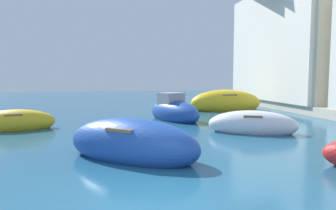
% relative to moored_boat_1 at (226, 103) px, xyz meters
% --- Properties ---
extents(moored_boat_1, '(4.49, 1.95, 1.65)m').
position_rel_moored_boat_1_xyz_m(moored_boat_1, '(0.00, 0.00, 0.00)').
color(moored_boat_1, gold).
rests_on(moored_boat_1, ground).
extents(moored_boat_3, '(3.87, 3.50, 1.34)m').
position_rel_moored_boat_1_xyz_m(moored_boat_3, '(-6.69, -10.35, -0.09)').
color(moored_boat_3, '#1E479E').
rests_on(moored_boat_3, ground).
extents(moored_boat_4, '(2.62, 3.75, 1.58)m').
position_rel_moored_boat_1_xyz_m(moored_boat_4, '(-4.08, -3.58, -0.06)').
color(moored_boat_4, '#1E479E').
rests_on(moored_boat_4, ground).
extents(moored_boat_6, '(3.20, 1.74, 1.03)m').
position_rel_moored_boat_1_xyz_m(moored_boat_6, '(-10.84, -5.08, -0.17)').
color(moored_boat_6, gold).
rests_on(moored_boat_6, ground).
extents(moored_boat_7, '(3.46, 2.49, 1.08)m').
position_rel_moored_boat_1_xyz_m(moored_boat_7, '(-1.96, -7.55, -0.16)').
color(moored_boat_7, white).
rests_on(moored_boat_7, ground).
extents(waterfront_building_annex, '(6.14, 7.47, 7.94)m').
position_rel_moored_boat_1_xyz_m(waterfront_building_annex, '(6.32, -0.25, 4.07)').
color(waterfront_building_annex, beige).
rests_on(waterfront_building_annex, quay_promenade).
extents(waterfront_building_far, '(6.69, 10.45, 8.54)m').
position_rel_moored_boat_1_xyz_m(waterfront_building_far, '(6.32, 1.40, 4.37)').
color(waterfront_building_far, silver).
rests_on(waterfront_building_far, quay_promenade).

